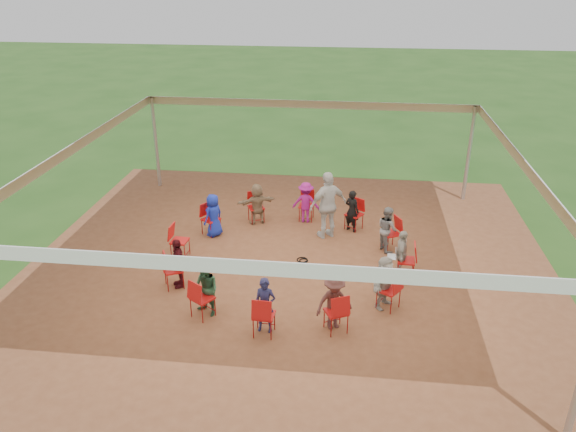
# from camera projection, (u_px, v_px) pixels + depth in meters

# --- Properties ---
(ground) EXTENTS (80.00, 80.00, 0.00)m
(ground) POSITION_uv_depth(u_px,v_px,m) (289.00, 267.00, 13.95)
(ground) COLOR #244B17
(ground) RESTS_ON ground
(dirt_patch) EXTENTS (13.00, 13.00, 0.00)m
(dirt_patch) POSITION_uv_depth(u_px,v_px,m) (289.00, 266.00, 13.94)
(dirt_patch) COLOR brown
(dirt_patch) RESTS_ON ground
(tent) EXTENTS (10.33, 10.33, 3.00)m
(tent) POSITION_uv_depth(u_px,v_px,m) (289.00, 177.00, 12.97)
(tent) COLOR #B2B2B7
(tent) RESTS_ON ground
(chair_0) EXTENTS (0.46, 0.45, 0.90)m
(chair_0) POSITION_uv_depth(u_px,v_px,m) (406.00, 261.00, 13.30)
(chair_0) COLOR red
(chair_0) RESTS_ON ground
(chair_1) EXTENTS (0.58, 0.57, 0.90)m
(chair_1) POSITION_uv_depth(u_px,v_px,m) (391.00, 234.00, 14.62)
(chair_1) COLOR red
(chair_1) RESTS_ON ground
(chair_2) EXTENTS (0.59, 0.60, 0.90)m
(chair_2) POSITION_uv_depth(u_px,v_px,m) (354.00, 215.00, 15.72)
(chair_2) COLOR red
(chair_2) RESTS_ON ground
(chair_3) EXTENTS (0.45, 0.46, 0.90)m
(chair_3) POSITION_uv_depth(u_px,v_px,m) (306.00, 206.00, 16.29)
(chair_3) COLOR red
(chair_3) RESTS_ON ground
(chair_4) EXTENTS (0.57, 0.58, 0.90)m
(chair_4) POSITION_uv_depth(u_px,v_px,m) (256.00, 207.00, 16.18)
(chair_4) COLOR red
(chair_4) RESTS_ON ground
(chair_5) EXTENTS (0.60, 0.59, 0.90)m
(chair_5) POSITION_uv_depth(u_px,v_px,m) (211.00, 219.00, 15.43)
(chair_5) COLOR red
(chair_5) RESTS_ON ground
(chair_6) EXTENTS (0.46, 0.45, 0.90)m
(chair_6) POSITION_uv_depth(u_px,v_px,m) (180.00, 241.00, 14.22)
(chair_6) COLOR red
(chair_6) RESTS_ON ground
(chair_7) EXTENTS (0.58, 0.57, 0.90)m
(chair_7) POSITION_uv_depth(u_px,v_px,m) (174.00, 270.00, 12.90)
(chair_7) COLOR red
(chair_7) RESTS_ON ground
(chair_8) EXTENTS (0.59, 0.60, 0.90)m
(chair_8) POSITION_uv_depth(u_px,v_px,m) (202.00, 298.00, 11.80)
(chair_8) COLOR red
(chair_8) RESTS_ON ground
(chair_9) EXTENTS (0.45, 0.46, 0.90)m
(chair_9) POSITION_uv_depth(u_px,v_px,m) (264.00, 315.00, 11.23)
(chair_9) COLOR red
(chair_9) RESTS_ON ground
(chair_10) EXTENTS (0.57, 0.58, 0.90)m
(chair_10) POSITION_uv_depth(u_px,v_px,m) (336.00, 312.00, 11.34)
(chair_10) COLOR red
(chair_10) RESTS_ON ground
(chair_11) EXTENTS (0.60, 0.59, 0.90)m
(chair_11) POSITION_uv_depth(u_px,v_px,m) (389.00, 290.00, 12.09)
(chair_11) COLOR red
(chair_11) RESTS_ON ground
(person_seated_0) EXTENTS (0.40, 0.73, 1.21)m
(person_seated_0) POSITION_uv_depth(u_px,v_px,m) (402.00, 254.00, 13.25)
(person_seated_0) COLOR #AAA398
(person_seated_0) RESTS_ON ground
(person_seated_1) EXTENTS (0.56, 0.68, 1.21)m
(person_seated_1) POSITION_uv_depth(u_px,v_px,m) (387.00, 229.00, 14.52)
(person_seated_1) COLOR gray
(person_seated_1) RESTS_ON ground
(person_seated_2) EXTENTS (0.53, 0.48, 1.21)m
(person_seated_2) POSITION_uv_depth(u_px,v_px,m) (352.00, 211.00, 15.57)
(person_seated_2) COLOR black
(person_seated_2) RESTS_ON ground
(person_seated_3) EXTENTS (0.80, 0.43, 1.21)m
(person_seated_3) POSITION_uv_depth(u_px,v_px,m) (306.00, 202.00, 16.12)
(person_seated_3) COLOR #981679
(person_seated_3) RESTS_ON ground
(person_seated_4) EXTENTS (1.19, 0.87, 1.21)m
(person_seated_4) POSITION_uv_depth(u_px,v_px,m) (257.00, 204.00, 16.02)
(person_seated_4) COLOR #927657
(person_seated_4) RESTS_ON ground
(person_seated_5) EXTENTS (0.60, 0.67, 1.21)m
(person_seated_5) POSITION_uv_depth(u_px,v_px,m) (213.00, 215.00, 15.29)
(person_seated_5) COLOR #172AAA
(person_seated_5) RESTS_ON ground
(person_seated_6) EXTENTS (0.64, 0.79, 1.21)m
(person_seated_6) POSITION_uv_depth(u_px,v_px,m) (178.00, 263.00, 12.87)
(person_seated_6) COLOR #470E13
(person_seated_6) RESTS_ON ground
(person_seated_7) EXTENTS (0.68, 0.61, 1.21)m
(person_seated_7) POSITION_uv_depth(u_px,v_px,m) (206.00, 290.00, 11.82)
(person_seated_7) COLOR #295134
(person_seated_7) RESTS_ON ground
(person_seated_8) EXTENTS (0.46, 0.32, 1.21)m
(person_seated_8) POSITION_uv_depth(u_px,v_px,m) (265.00, 305.00, 11.27)
(person_seated_8) COLOR #201F45
(person_seated_8) RESTS_ON ground
(person_seated_9) EXTENTS (0.87, 0.69, 1.21)m
(person_seated_9) POSITION_uv_depth(u_px,v_px,m) (334.00, 302.00, 11.37)
(person_seated_9) COLOR #542C28
(person_seated_9) RESTS_ON ground
(person_seated_10) EXTENTS (0.97, 1.16, 1.21)m
(person_seated_10) POSITION_uv_depth(u_px,v_px,m) (385.00, 282.00, 12.10)
(person_seated_10) COLOR #AAA398
(person_seated_10) RESTS_ON ground
(standing_person) EXTENTS (1.23, 1.06, 1.87)m
(standing_person) POSITION_uv_depth(u_px,v_px,m) (328.00, 205.00, 15.09)
(standing_person) COLOR silver
(standing_person) RESTS_ON ground
(cable_coil) EXTENTS (0.30, 0.30, 0.03)m
(cable_coil) POSITION_uv_depth(u_px,v_px,m) (303.00, 260.00, 14.21)
(cable_coil) COLOR black
(cable_coil) RESTS_ON ground
(laptop) EXTENTS (0.26, 0.32, 0.21)m
(laptop) POSITION_uv_depth(u_px,v_px,m) (394.00, 255.00, 13.29)
(laptop) COLOR #B7B7BC
(laptop) RESTS_ON ground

